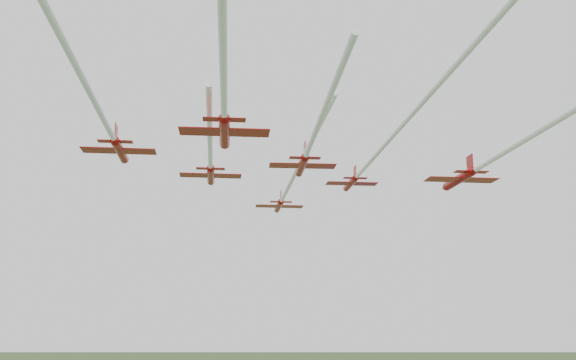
% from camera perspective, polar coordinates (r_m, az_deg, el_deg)
% --- Properties ---
extents(jet_lead, '(22.16, 62.88, 2.64)m').
position_cam_1_polar(jet_lead, '(103.07, 0.08, -0.53)').
color(jet_lead, '#9F0808').
extents(jet_row2_left, '(16.41, 42.98, 2.82)m').
position_cam_1_polar(jet_row2_left, '(91.49, -6.92, 1.67)').
color(jet_row2_left, '#9F0808').
extents(jet_row2_right, '(22.52, 66.00, 2.49)m').
position_cam_1_polar(jet_row2_right, '(86.70, 8.08, 2.52)').
color(jet_row2_right, '#9F0808').
extents(jet_row3_left, '(21.70, 59.38, 2.77)m').
position_cam_1_polar(jet_row3_left, '(70.01, -16.42, 5.92)').
color(jet_row3_left, '#9F0808').
extents(jet_row3_mid, '(15.80, 45.88, 2.74)m').
position_cam_1_polar(jet_row3_mid, '(78.97, 1.95, 3.05)').
color(jet_row3_mid, '#9F0808').
extents(jet_row3_right, '(24.00, 66.12, 2.93)m').
position_cam_1_polar(jet_row3_right, '(75.47, 19.84, 3.10)').
color(jet_row3_right, '#9F0808').
extents(jet_row4_left, '(19.97, 58.05, 2.84)m').
position_cam_1_polar(jet_row4_left, '(54.66, -5.75, 8.77)').
color(jet_row4_left, '#9F0808').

